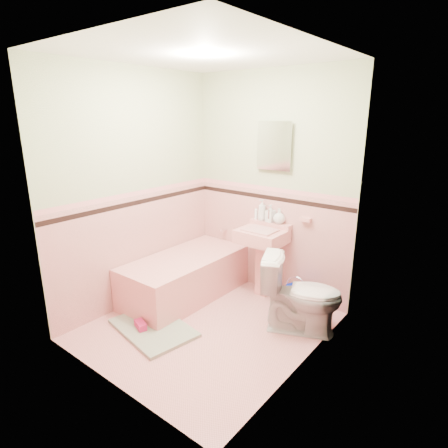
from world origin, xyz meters
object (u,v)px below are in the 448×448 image
Objects in this scene: soap_bottle_right at (279,216)px; toilet at (302,294)px; bathtub at (185,278)px; shoe at (141,325)px; sink at (261,264)px; medicine_cabinet at (275,146)px; bucket at (296,296)px; soap_bottle_mid at (270,213)px; soap_bottle_left at (262,210)px.

toilet is (0.59, -0.54, -0.56)m from soap_bottle_right.
bathtub is 8.82× the size of soap_bottle_right.
toilet is 1.58m from shoe.
sink is at bearing -121.25° from soap_bottle_right.
medicine_cabinet is 0.61× the size of toilet.
bucket is (0.44, 0.03, -0.28)m from sink.
bucket is at bearing -18.12° from soap_bottle_mid.
soap_bottle_mid reaches higher than bucket.
bathtub is 1.26m from bucket.
toilet is (1.38, 0.17, 0.15)m from bathtub.
medicine_cabinet is (0.00, 0.21, 1.30)m from sink.
soap_bottle_mid reaches higher than shoe.
soap_bottle_left is at bearing 180.00° from soap_bottle_mid.
medicine_cabinet is at bearing 80.87° from soap_bottle_mid.
bucket is 1.67m from shoe.
soap_bottle_right is at bearing 0.00° from soap_bottle_left.
soap_bottle_mid is 1.15× the size of soap_bottle_right.
soap_bottle_left reaches higher than soap_bottle_mid.
bathtub is 1.17m from soap_bottle_left.
medicine_cabinet is 1.94× the size of soap_bottle_left.
medicine_cabinet is at bearing 27.24° from toilet.
soap_bottle_left is 1.22× the size of soap_bottle_mid.
bucket is at bearing -14.62° from soap_bottle_left.
bathtub is at bearing 122.35° from shoe.
sink is (0.68, 0.53, 0.17)m from bathtub.
toilet is 4.65× the size of shoe.
soap_bottle_right is at bearing 58.75° from sink.
shoe is (0.18, -0.81, -0.16)m from bathtub.
soap_bottle_right is at bearing 88.16° from shoe.
soap_bottle_left is (-0.12, -0.03, -0.73)m from medicine_cabinet.
soap_bottle_mid is at bearing 46.44° from bathtub.
toilet is at bearing 7.01° from bathtub.
bucket is 1.41× the size of shoe.
soap_bottle_right is (0.11, 0.00, -0.01)m from soap_bottle_mid.
soap_bottle_mid is 0.85× the size of bucket.
soap_bottle_left is at bearing 95.88° from shoe.
toilet is at bearing -39.36° from medicine_cabinet.
soap_bottle_mid is at bearing 91.95° from shoe.
toilet is 3.30× the size of bucket.
soap_bottle_left is at bearing 180.00° from soap_bottle_right.
bathtub is at bearing -133.56° from soap_bottle_mid.
medicine_cabinet reaches higher than shoe.
soap_bottle_left is (-0.12, 0.18, 0.57)m from sink.
medicine_cabinet is 2.02× the size of bucket.
shoe is at bearing -104.19° from soap_bottle_left.
medicine_cabinet reaches higher than bucket.
bathtub is 9.19× the size of shoe.
medicine_cabinet is 1.65m from bucket.
bucket is (-0.26, 0.40, -0.26)m from toilet.
soap_bottle_left is 0.12m from soap_bottle_mid.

